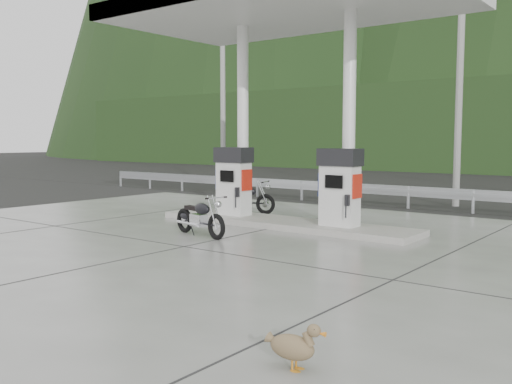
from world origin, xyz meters
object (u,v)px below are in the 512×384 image
Objects in this scene: motorcycle_left at (245,199)px; duck at (292,348)px; motorcycle_right at (200,218)px; gas_pump_left at (234,181)px; gas_pump_right at (340,187)px.

motorcycle_left is 3.14× the size of duck.
gas_pump_left is at bearing 124.92° from motorcycle_right.
motorcycle_right is at bearing 133.75° from duck.
gas_pump_left is at bearing 127.01° from duck.
gas_pump_left reaches higher than duck.
gas_pump_right reaches higher than duck.
motorcycle_right is (1.68, -3.73, -0.01)m from motorcycle_left.
motorcycle_left reaches higher than motorcycle_right.
motorcycle_left is 1.03× the size of motorcycle_right.
motorcycle_left reaches higher than duck.
duck is (7.48, -8.66, -0.22)m from motorcycle_left.
gas_pump_left is 9.97m from duck.
gas_pump_left reaches higher than motorcycle_right.
gas_pump_right is at bearing 110.18° from duck.
duck is at bearing -64.20° from motorcycle_left.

